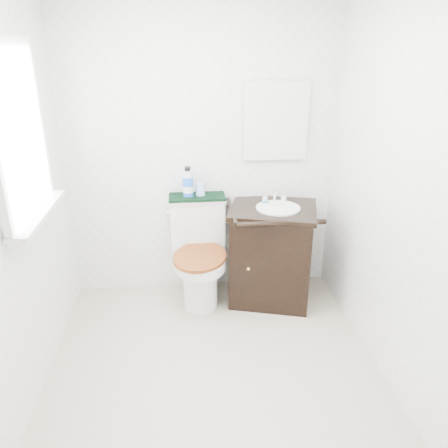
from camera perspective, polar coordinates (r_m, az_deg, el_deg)
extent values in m
plane|color=beige|center=(3.05, -1.18, -18.93)|extent=(2.40, 2.40, 0.00)
plane|color=white|center=(3.58, -2.96, 9.20)|extent=(2.40, 0.00, 2.40)
plane|color=white|center=(1.37, 2.77, -13.97)|extent=(2.40, 0.00, 2.40)
plane|color=white|center=(2.60, -26.39, 1.74)|extent=(0.00, 2.40, 2.40)
plane|color=white|center=(2.74, 22.22, 3.44)|extent=(0.00, 2.40, 2.40)
cube|color=white|center=(2.73, -25.36, 10.52)|extent=(0.02, 0.70, 0.90)
cube|color=silver|center=(3.59, 6.81, 13.17)|extent=(0.50, 0.02, 0.60)
cylinder|color=white|center=(3.59, -3.11, -7.77)|extent=(0.28, 0.28, 0.42)
cube|color=white|center=(3.81, -3.31, -5.90)|extent=(0.28, 0.28, 0.42)
cube|color=white|center=(3.65, -3.47, -0.01)|extent=(0.45, 0.18, 0.40)
cube|color=white|center=(3.58, -3.55, 3.20)|extent=(0.47, 0.20, 0.03)
cylinder|color=white|center=(3.45, -3.15, -5.05)|extent=(0.40, 0.40, 0.08)
cylinder|color=maroon|center=(3.43, -3.17, -4.27)|extent=(0.51, 0.51, 0.03)
cube|color=black|center=(3.65, 6.19, -4.18)|extent=(0.75, 0.69, 0.78)
cube|color=black|center=(3.49, 6.46, 1.86)|extent=(0.80, 0.73, 0.04)
cylinder|color=white|center=(3.46, 7.07, 2.09)|extent=(0.35, 0.35, 0.01)
ellipsoid|color=white|center=(3.48, 7.03, 1.24)|extent=(0.30, 0.30, 0.15)
cylinder|color=silver|center=(3.58, 6.60, 3.57)|extent=(0.02, 0.02, 0.10)
cube|color=silver|center=(3.92, 4.05, -6.33)|extent=(0.22, 0.19, 0.27)
cube|color=silver|center=(3.85, 4.11, -4.35)|extent=(0.24, 0.21, 0.03)
cube|color=black|center=(3.57, -3.56, 3.57)|extent=(0.46, 0.22, 0.02)
cylinder|color=blue|center=(3.55, -4.72, 4.91)|extent=(0.08, 0.08, 0.16)
cylinder|color=silver|center=(3.52, -4.77, 6.55)|extent=(0.08, 0.08, 0.05)
cylinder|color=black|center=(3.50, -4.79, 7.21)|extent=(0.05, 0.05, 0.03)
cone|color=#8BB3E4|center=(3.57, -3.08, 4.56)|extent=(0.08, 0.08, 0.10)
ellipsoid|color=#165C6B|center=(3.55, 5.49, 2.78)|extent=(0.07, 0.05, 0.02)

